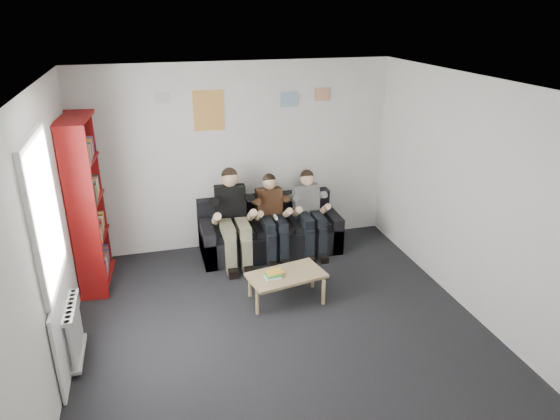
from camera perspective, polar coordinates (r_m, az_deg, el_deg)
name	(u,v)px	position (r m, az deg, el deg)	size (l,w,h in m)	color
room_shell	(286,225)	(4.98, 0.69, -1.73)	(5.00, 5.00, 5.00)	black
sofa	(269,232)	(7.37, -1.24, -2.58)	(2.01, 0.82, 0.78)	black
bookshelf	(87,204)	(6.67, -21.18, 0.64)	(0.33, 0.98, 2.18)	maroon
coffee_table	(286,277)	(6.12, 0.72, -7.68)	(0.91, 0.50, 0.37)	tan
game_cases	(274,275)	(6.04, -0.73, -7.40)	(0.24, 0.20, 0.05)	silver
person_left	(233,219)	(6.95, -5.36, -0.98)	(0.43, 0.91, 1.33)	black
person_middle	(272,217)	(7.08, -0.89, -0.85)	(0.36, 0.77, 1.20)	#4F2E1A
person_right	(310,213)	(7.22, 3.43, -0.36)	(0.37, 0.79, 1.21)	silver
radiator	(75,331)	(5.56, -22.39, -12.65)	(0.10, 0.64, 0.60)	silver
window	(56,273)	(5.23, -24.27, -6.54)	(0.05, 1.30, 2.36)	white
poster_large	(209,111)	(7.04, -8.16, 11.18)	(0.42, 0.01, 0.55)	#E8E552
poster_blue	(289,99)	(7.26, 1.04, 12.52)	(0.25, 0.01, 0.20)	#3D8CCF
poster_pink	(322,94)	(7.40, 4.86, 13.03)	(0.22, 0.01, 0.18)	#D44296
poster_sign	(163,98)	(6.96, -13.26, 12.37)	(0.20, 0.01, 0.14)	silver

